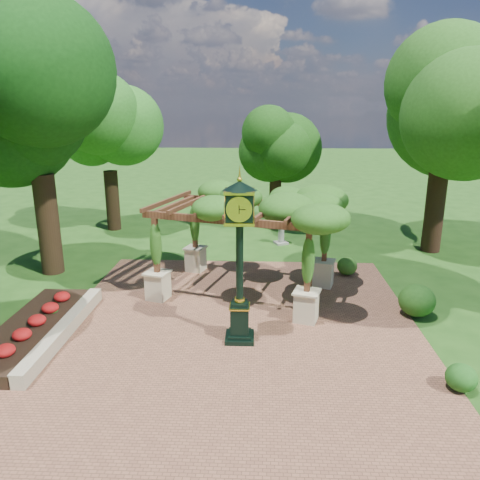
{
  "coord_description": "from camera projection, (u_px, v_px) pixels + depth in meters",
  "views": [
    {
      "loc": [
        0.63,
        -10.55,
        5.94
      ],
      "look_at": [
        0.0,
        2.5,
        2.2
      ],
      "focal_mm": 35.0,
      "sensor_mm": 36.0,
      "label": 1
    }
  ],
  "objects": [
    {
      "name": "ground",
      "position": [
        235.0,
        351.0,
        11.79
      ],
      "size": [
        120.0,
        120.0,
        0.0
      ],
      "primitive_type": "plane",
      "color": "#1E4714",
      "rests_on": "ground"
    },
    {
      "name": "brick_plaza",
      "position": [
        237.0,
        332.0,
        12.75
      ],
      "size": [
        10.0,
        12.0,
        0.04
      ],
      "primitive_type": "cube",
      "color": "brown",
      "rests_on": "ground"
    },
    {
      "name": "border_wall",
      "position": [
        64.0,
        331.0,
        12.43
      ],
      "size": [
        0.35,
        5.0,
        0.4
      ],
      "primitive_type": "cube",
      "color": "#C6B793",
      "rests_on": "ground"
    },
    {
      "name": "flower_bed",
      "position": [
        31.0,
        330.0,
        12.48
      ],
      "size": [
        1.5,
        5.0,
        0.36
      ],
      "primitive_type": "cube",
      "color": "red",
      "rests_on": "ground"
    },
    {
      "name": "pedestal_clock",
      "position": [
        240.0,
        247.0,
        11.6
      ],
      "size": [
        0.86,
        0.86,
        4.29
      ],
      "rotation": [
        0.0,
        0.0,
        0.02
      ],
      "color": "black",
      "rests_on": "brick_plaza"
    },
    {
      "name": "pergola",
      "position": [
        244.0,
        209.0,
        14.68
      ],
      "size": [
        6.27,
        4.87,
        3.47
      ],
      "rotation": [
        0.0,
        0.0,
        -0.29
      ],
      "color": "beige",
      "rests_on": "brick_plaza"
    },
    {
      "name": "sundial",
      "position": [
        281.0,
        235.0,
        20.88
      ],
      "size": [
        0.7,
        0.7,
        0.97
      ],
      "rotation": [
        0.0,
        0.0,
        0.4
      ],
      "color": "gray",
      "rests_on": "ground"
    },
    {
      "name": "shrub_front",
      "position": [
        461.0,
        377.0,
        10.03
      ],
      "size": [
        0.69,
        0.69,
        0.6
      ],
      "primitive_type": "ellipsoid",
      "rotation": [
        0.0,
        0.0,
        0.03
      ],
      "color": "#1D5217",
      "rests_on": "brick_plaza"
    },
    {
      "name": "shrub_mid",
      "position": [
        417.0,
        300.0,
        13.58
      ],
      "size": [
        1.33,
        1.33,
        0.94
      ],
      "primitive_type": "ellipsoid",
      "rotation": [
        0.0,
        0.0,
        -0.33
      ],
      "color": "#204E15",
      "rests_on": "brick_plaza"
    },
    {
      "name": "shrub_back",
      "position": [
        347.0,
        266.0,
        16.94
      ],
      "size": [
        0.75,
        0.75,
        0.65
      ],
      "primitive_type": "ellipsoid",
      "rotation": [
        0.0,
        0.0,
        -0.03
      ],
      "color": "#2E5E1B",
      "rests_on": "brick_plaza"
    },
    {
      "name": "tree_west_near",
      "position": [
        33.0,
        91.0,
        15.65
      ],
      "size": [
        4.53,
        4.53,
        9.42
      ],
      "color": "#342314",
      "rests_on": "ground"
    },
    {
      "name": "tree_west_far",
      "position": [
        107.0,
        124.0,
        22.1
      ],
      "size": [
        3.48,
        3.48,
        7.55
      ],
      "color": "black",
      "rests_on": "ground"
    },
    {
      "name": "tree_north",
      "position": [
        276.0,
        136.0,
        22.48
      ],
      "size": [
        3.14,
        3.14,
        6.67
      ],
      "color": "black",
      "rests_on": "ground"
    },
    {
      "name": "tree_east_far",
      "position": [
        449.0,
        84.0,
        18.15
      ],
      "size": [
        6.09,
        6.09,
        9.82
      ],
      "color": "#321D13",
      "rests_on": "ground"
    }
  ]
}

